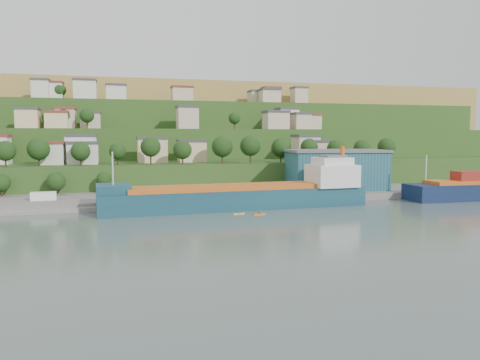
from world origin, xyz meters
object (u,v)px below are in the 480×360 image
object	(u,v)px
caravan	(44,198)
kayak_orange	(259,214)
warehouse	(335,169)
cargo_ship_near	(245,197)

from	to	relation	value
caravan	kayak_orange	size ratio (longest dim) A/B	1.84
warehouse	kayak_orange	distance (m)	48.46
caravan	warehouse	bearing A→B (deg)	-1.18
warehouse	caravan	world-z (taller)	warehouse
cargo_ship_near	warehouse	size ratio (longest dim) A/B	2.18
warehouse	caravan	bearing A→B (deg)	-169.56
cargo_ship_near	kayak_orange	bearing A→B (deg)	-91.24
cargo_ship_near	caravan	bearing A→B (deg)	161.58
warehouse	cargo_ship_near	bearing A→B (deg)	-144.18
cargo_ship_near	caravan	world-z (taller)	cargo_ship_near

